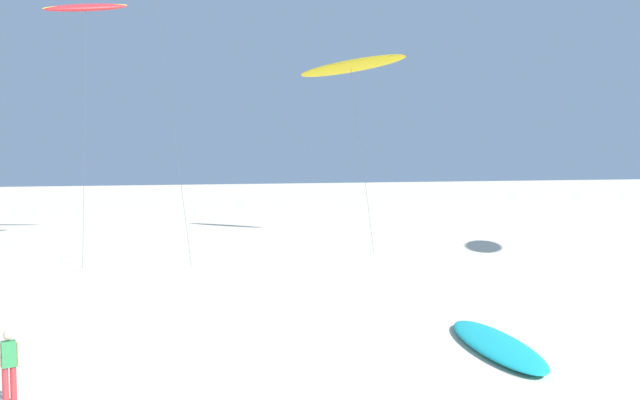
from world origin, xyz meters
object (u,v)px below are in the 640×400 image
flying_kite_5 (351,66)px  flying_kite_3 (86,8)px  grounded_kite_2 (496,344)px  person_foreground_walker (9,364)px

flying_kite_5 → flying_kite_3: bearing=-176.2°
grounded_kite_2 → person_foreground_walker: person_foreground_walker is taller
flying_kite_3 → flying_kite_5: size_ratio=1.19×
grounded_kite_2 → person_foreground_walker: (-12.87, -0.02, 0.77)m
flying_kite_3 → person_foreground_walker: (-1.66, -26.33, -13.77)m
grounded_kite_2 → person_foreground_walker: size_ratio=3.47×
flying_kite_3 → person_foreground_walker: bearing=-93.6°
person_foreground_walker → grounded_kite_2: bearing=0.1°
flying_kite_3 → person_foreground_walker: 29.76m
flying_kite_5 → grounded_kite_2: (-6.46, -27.49, -12.04)m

